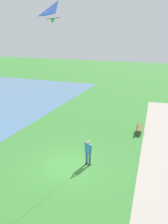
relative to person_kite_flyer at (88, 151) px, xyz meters
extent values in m
plane|color=#33702D|center=(-1.12, -0.59, -1.05)|extent=(120.00, 120.00, 0.00)
cube|color=gray|center=(4.39, 1.41, -1.04)|extent=(4.97, 32.09, 0.02)
cube|color=#232328|center=(0.12, -0.03, -1.02)|extent=(0.16, 0.26, 0.06)
cylinder|color=#2D4C8E|center=(0.12, -0.01, -0.60)|extent=(0.14, 0.14, 0.82)
cube|color=#232328|center=(-0.12, 0.03, -1.02)|extent=(0.16, 0.26, 0.06)
cylinder|color=#2D4C8E|center=(-0.11, 0.05, -0.60)|extent=(0.14, 0.14, 0.82)
cube|color=teal|center=(0.00, 0.02, 0.11)|extent=(0.44, 0.31, 0.60)
sphere|color=tan|center=(0.00, 0.02, 0.57)|extent=(0.22, 0.22, 0.22)
ellipsoid|color=olive|center=(0.01, 0.04, 0.61)|extent=(0.27, 0.27, 0.13)
cylinder|color=teal|center=(0.04, -0.21, 0.56)|extent=(0.44, 0.47, 0.43)
cylinder|color=teal|center=(-0.13, -0.17, 0.56)|extent=(0.24, 0.56, 0.43)
sphere|color=tan|center=(-0.08, -0.35, 0.69)|extent=(0.10, 0.10, 0.10)
pyramid|color=blue|center=(-0.48, -2.72, 8.38)|extent=(1.75, 1.64, 0.70)
cone|color=green|center=(-0.69, -2.98, 7.95)|extent=(0.28, 0.28, 0.22)
cylinder|color=black|center=(-0.69, -2.98, 8.06)|extent=(1.25, 1.07, 0.02)
cylinder|color=silver|center=(-0.39, -1.66, 4.29)|extent=(0.63, 2.64, 7.21)
cube|color=brown|center=(2.35, 6.76, -0.60)|extent=(0.56, 1.53, 0.05)
cube|color=brown|center=(2.16, 6.74, -0.37)|extent=(0.16, 1.50, 0.40)
cube|color=#2D2D33|center=(2.46, 7.44, -0.82)|extent=(0.06, 0.06, 0.45)
cube|color=#2D2D33|center=(2.14, 7.41, -0.82)|extent=(0.06, 0.06, 0.45)
cube|color=#2D2D33|center=(2.57, 6.10, -0.82)|extent=(0.06, 0.06, 0.45)
cube|color=#2D2D33|center=(2.25, 6.08, -0.82)|extent=(0.06, 0.06, 0.45)
camera|label=1|loc=(4.99, -13.73, 7.48)|focal=39.38mm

